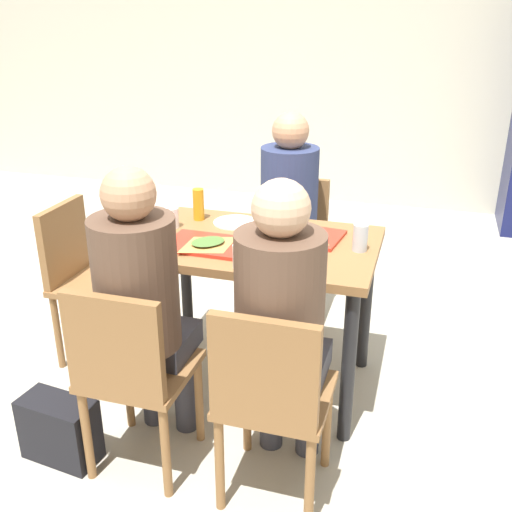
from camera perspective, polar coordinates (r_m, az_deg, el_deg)
The scene contains 24 objects.
ground_plane at distance 3.11m, azimuth 0.00°, elevation -12.07°, with size 10.00×10.00×0.02m, color #B2AD9E.
back_wall at distance 5.70m, azimuth 9.80°, elevation 18.89°, with size 10.00×0.10×2.80m, color beige.
main_table at distance 2.78m, azimuth 0.00°, elevation -0.71°, with size 1.11×0.73×0.77m.
chair_near_left at distance 2.34m, azimuth -12.06°, elevation -10.57°, with size 0.40×0.40×0.85m.
chair_near_right at distance 2.16m, azimuth 1.43°, elevation -13.15°, with size 0.40×0.40×0.85m.
chair_far_side at distance 3.51m, azimuth 3.51°, elevation 1.58°, with size 0.40×0.40×0.85m.
chair_left_end at distance 3.22m, azimuth -16.28°, elevation -1.37°, with size 0.40×0.40×0.85m.
person_in_red at distance 2.33m, azimuth -10.95°, elevation -3.71°, with size 0.32×0.42×1.26m.
person_in_brown_jacket at distance 2.15m, azimuth 2.49°, elevation -5.70°, with size 0.32×0.42×1.26m.
person_far_side at distance 3.29m, azimuth 3.04°, elevation 4.72°, with size 0.32×0.42×1.26m.
tray_red_near at distance 2.68m, azimuth -4.79°, elevation 1.13°, with size 0.36×0.26×0.02m, color red.
tray_red_far at distance 2.78m, azimuth 4.50°, elevation 2.00°, with size 0.36×0.26×0.02m, color red.
paper_plate_center at distance 2.96m, azimuth -2.00°, elevation 3.26°, with size 0.22×0.22×0.01m, color white.
paper_plate_near_edge at distance 2.51m, azimuth 2.35°, elevation -0.42°, with size 0.22×0.22×0.01m, color white.
pizza_slice_a at distance 2.65m, azimuth -4.65°, elevation 1.27°, with size 0.28×0.29×0.02m.
pizza_slice_b at distance 2.76m, azimuth 4.69°, elevation 2.21°, with size 0.28×0.26×0.02m.
plastic_cup_a at distance 3.00m, azimuth 1.18°, elevation 4.50°, with size 0.07×0.07×0.10m, color white.
plastic_cup_b at distance 2.43m, azimuth -1.46°, elevation -0.03°, with size 0.07×0.07×0.10m, color white.
plastic_cup_c at distance 2.91m, azimuth -8.14°, elevation 3.69°, with size 0.07×0.07×0.10m, color white.
plastic_cup_d at distance 2.90m, azimuth 3.45°, elevation 3.81°, with size 0.07×0.07×0.10m, color white.
soda_can at distance 2.64m, azimuth 10.02°, elevation 1.76°, with size 0.07×0.07×0.12m, color #B7BCC6.
condiment_bottle at distance 3.00m, azimuth -5.57°, elevation 4.97°, with size 0.06×0.06×0.16m, color orange.
foil_bundle at distance 2.86m, azimuth -9.24°, elevation 3.27°, with size 0.10×0.10×0.10m, color silver.
handbag at distance 2.70m, azimuth -18.39°, elevation -15.57°, with size 0.32×0.16×0.28m, color black.
Camera 1 is at (0.73, -2.44, 1.77)m, focal length 41.49 mm.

